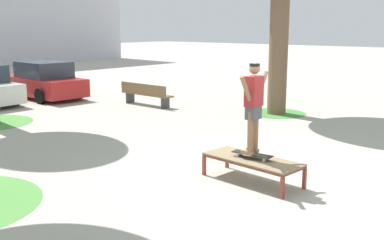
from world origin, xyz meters
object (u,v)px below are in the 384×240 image
Objects in this scene: skate_box at (252,161)px; car_red at (43,81)px; skateboard at (252,154)px; park_bench at (146,94)px; skater at (254,102)px.

skate_box is 12.81m from car_red.
skateboard is at bearing -104.85° from car_red.
skate_box is 2.40× the size of skateboard.
skateboard is (0.00, 0.01, 0.12)m from skate_box.
car_red is at bearing 107.28° from park_bench.
car_red reaches higher than park_bench.
skater is (-0.00, 0.00, 0.99)m from skateboard.
park_bench is at bearing 58.86° from skater.
skater is 12.83m from car_red.
skateboard is 9.10m from park_bench.
car_red is (3.28, 12.37, 0.15)m from skateboard.
skate_box is 0.46× the size of car_red.
park_bench reaches higher than skate_box.
skateboard is 0.48× the size of skater.
skate_box is at bearing -104.85° from car_red.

